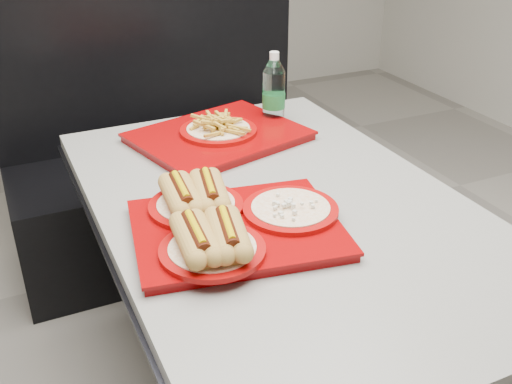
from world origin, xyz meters
name	(u,v)px	position (x,y,z in m)	size (l,w,h in m)	color
diner_table	(280,255)	(0.00, 0.00, 0.58)	(0.92, 1.42, 0.75)	black
booth_bench	(165,161)	(0.00, 1.09, 0.40)	(1.30, 0.57, 1.35)	black
tray_near	(228,221)	(-0.19, -0.09, 0.79)	(0.53, 0.45, 0.10)	#7E0304
tray_far	(218,132)	(0.00, 0.44, 0.78)	(0.58, 0.50, 0.10)	#7E0304
water_bottle	(274,93)	(0.23, 0.51, 0.86)	(0.08, 0.08, 0.24)	silver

